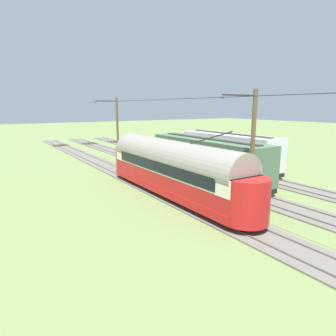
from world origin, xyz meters
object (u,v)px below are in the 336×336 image
Objects in this scene: catenary_pole_mid_near at (252,149)px; switch_stand at (175,149)px; catenary_pole_foreground at (117,128)px; boxcar_far_siding at (229,151)px; boxcar_adjacent at (207,158)px; track_end_bumper at (171,153)px; vintage_streetcar at (172,167)px.

switch_stand is (-9.22, -22.50, -3.39)m from catenary_pole_mid_near.
catenary_pole_foreground is 9.85m from switch_stand.
boxcar_far_siding is 1.56× the size of catenary_pole_foreground.
switch_stand is at bearing -97.37° from boxcar_far_siding.
boxcar_adjacent is 7.44× the size of track_end_bumper.
boxcar_adjacent is 10.85× the size of switch_stand.
switch_stand is (-9.22, -0.61, -3.39)m from catenary_pole_foreground.
boxcar_far_siding is 9.87× the size of switch_stand.
switch_stand is (-1.62, -12.55, -1.46)m from boxcar_far_siding.
catenary_pole_foreground is 21.89m from catenary_pole_mid_near.
catenary_pole_foreground is at bearing 3.78° from switch_stand.
boxcar_far_siding is at bearing -155.50° from vintage_streetcar.
vintage_streetcar is 6.18m from catenary_pole_mid_near.
track_end_bumper is at bearing 38.33° from switch_stand.
boxcar_adjacent is 5.73m from boxcar_far_siding.
switch_stand is (-11.89, -17.23, -1.56)m from vintage_streetcar.
catenary_pole_foreground is at bearing -99.10° from vintage_streetcar.
catenary_pole_foreground is 1.00× the size of catenary_pole_mid_near.
boxcar_adjacent reaches higher than track_end_bumper.
boxcar_far_siding reaches higher than track_end_bumper.
catenary_pole_foreground reaches higher than switch_stand.
boxcar_adjacent is (-5.13, -2.12, -0.10)m from vintage_streetcar.
catenary_pole_foreground is (7.60, -11.94, 1.92)m from boxcar_far_siding.
switch_stand is at bearing -141.67° from track_end_bumper.
switch_stand reaches higher than track_end_bumper.
vintage_streetcar is 19.05m from track_end_bumper.
catenary_pole_mid_near reaches higher than track_end_bumper.
switch_stand is at bearing -176.22° from catenary_pole_foreground.
boxcar_adjacent is at bearing 26.46° from boxcar_far_siding.
boxcar_far_siding is 12.74m from switch_stand.
vintage_streetcar is at bearing 24.50° from boxcar_far_siding.
catenary_pole_mid_near is (0.00, 21.89, 0.00)m from catenary_pole_foreground.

